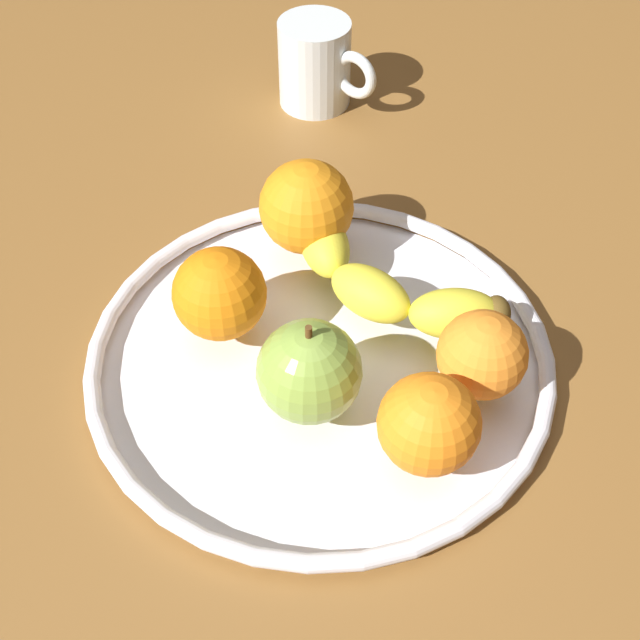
{
  "coord_description": "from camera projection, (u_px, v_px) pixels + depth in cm",
  "views": [
    {
      "loc": [
        22.93,
        -31.36,
        47.42
      ],
      "look_at": [
        0.0,
        0.0,
        4.8
      ],
      "focal_mm": 47.66,
      "sensor_mm": 36.0,
      "label": 1
    }
  ],
  "objects": [
    {
      "name": "ground_plane",
      "position": [
        320.0,
        382.0,
        0.63
      ],
      "size": [
        141.14,
        141.14,
        4.0
      ],
      "primitive_type": "cube",
      "color": "brown"
    },
    {
      "name": "fruit_bowl",
      "position": [
        320.0,
        357.0,
        0.61
      ],
      "size": [
        33.23,
        33.23,
        1.8
      ],
      "color": "white",
      "rests_on": "ground_plane"
    },
    {
      "name": "banana",
      "position": [
        387.0,
        284.0,
        0.62
      ],
      "size": [
        19.23,
        7.72,
        3.65
      ],
      "rotation": [
        0.0,
        0.0,
        -0.04
      ],
      "color": "yellow",
      "rests_on": "fruit_bowl"
    },
    {
      "name": "apple",
      "position": [
        309.0,
        371.0,
        0.54
      ],
      "size": [
        6.86,
        6.86,
        7.66
      ],
      "color": "#89AC44",
      "rests_on": "fruit_bowl"
    },
    {
      "name": "orange_back_right",
      "position": [
        429.0,
        424.0,
        0.52
      ],
      "size": [
        6.44,
        6.44,
        6.44
      ],
      "primitive_type": "sphere",
      "color": "orange",
      "rests_on": "fruit_bowl"
    },
    {
      "name": "orange_center",
      "position": [
        219.0,
        294.0,
        0.59
      ],
      "size": [
        6.64,
        6.64,
        6.64
      ],
      "primitive_type": "sphere",
      "color": "orange",
      "rests_on": "fruit_bowl"
    },
    {
      "name": "orange_back_left",
      "position": [
        482.0,
        355.0,
        0.56
      ],
      "size": [
        6.04,
        6.04,
        6.04
      ],
      "primitive_type": "sphere",
      "color": "orange",
      "rests_on": "fruit_bowl"
    },
    {
      "name": "orange_front_left",
      "position": [
        306.0,
        207.0,
        0.65
      ],
      "size": [
        7.3,
        7.3,
        7.3
      ],
      "primitive_type": "sphere",
      "color": "orange",
      "rests_on": "fruit_bowl"
    },
    {
      "name": "ambient_mug",
      "position": [
        317.0,
        64.0,
        0.81
      ],
      "size": [
        10.43,
        6.9,
        8.29
      ],
      "color": "white",
      "rests_on": "ground_plane"
    }
  ]
}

